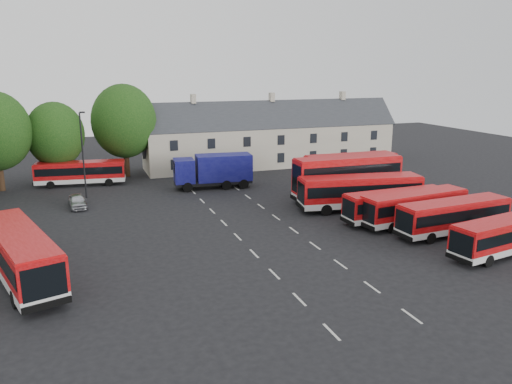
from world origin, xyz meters
The scene contains 15 objects.
ground centered at (0.00, 0.00, 0.00)m, with size 140.00×140.00×0.00m, color black.
lane_markings centered at (2.50, 2.00, 0.01)m, with size 5.15×33.80×0.01m.
terrace_houses centered at (14.00, 30.00, 3.86)m, with size 35.70×7.13×10.06m.
bus_row_a centered at (17.27, -8.40, 1.65)m, with size 9.96×3.73×2.75m.
bus_row_b centered at (16.86, -3.41, 1.73)m, with size 10.31×2.99×2.88m.
bus_row_c centered at (15.53, -0.02, 1.74)m, with size 10.45×3.42×2.90m.
bus_row_d centered at (14.57, 1.21, 1.68)m, with size 9.94×2.55×2.79m.
bus_row_e centered at (13.52, 5.58, 2.01)m, with size 12.07×4.47×3.34m.
bus_dd_south centered at (14.06, 9.04, 2.63)m, with size 11.30×2.89×4.61m.
bus_dd_north centered at (16.33, 12.23, 2.41)m, with size 10.37×2.57×4.24m.
bus_west centered at (-15.68, -1.47, 2.02)m, with size 6.00×12.15×3.36m.
bus_north centered at (-11.59, 25.66, 1.70)m, with size 10.20×3.65×2.82m.
box_truck centered at (2.73, 19.20, 2.14)m, with size 8.93×3.52×3.81m.
silver_car centered at (-12.12, 15.76, 0.66)m, with size 1.56×3.89×1.33m, color #B4B6BC.
lamppost centered at (-11.19, 19.32, 4.84)m, with size 0.62×0.23×9.06m.
Camera 1 is at (-11.66, -34.70, 13.38)m, focal length 35.00 mm.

